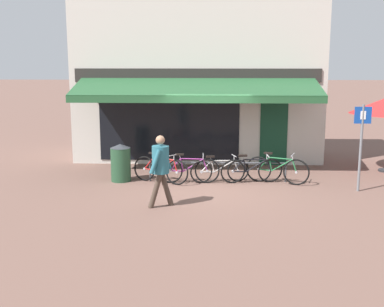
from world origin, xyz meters
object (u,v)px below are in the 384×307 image
Objects in this scene: bicycle_purple at (189,170)px; pedestrian_adult at (161,164)px; bicycle_green at (277,170)px; parking_sign at (361,139)px; bicycle_red at (160,169)px; litter_bin at (121,163)px; bicycle_silver at (220,170)px; bicycle_black at (251,170)px.

bicycle_purple is 2.46m from pedestrian_adult.
bicycle_green is (2.51, 0.03, 0.02)m from bicycle_purple.
bicycle_red is at bearing 172.23° from parking_sign.
bicycle_green is (3.32, 0.03, 0.01)m from bicycle_red.
litter_bin is (-1.97, 0.15, 0.16)m from bicycle_purple.
litter_bin is at bearing -162.33° from bicycle_green.
pedestrian_adult is at bearing -132.06° from bicycle_silver.
bicycle_purple is 4.75m from parking_sign.
litter_bin is 6.67m from parking_sign.
parking_sign is at bearing -10.44° from bicycle_purple.
litter_bin is (-1.41, 2.46, -0.50)m from pedestrian_adult.
bicycle_black is at bearing -1.76° from litter_bin.
litter_bin is (-3.76, 0.12, 0.17)m from bicycle_black.
bicycle_green is at bearing 25.25° from bicycle_red.
bicycle_red is at bearing -7.21° from litter_bin.
litter_bin is (-1.17, 0.15, 0.16)m from bicycle_red.
bicycle_silver is 0.95× the size of bicycle_black.
bicycle_red is at bearing 172.55° from bicycle_black.
bicycle_red is 2.42m from pedestrian_adult.
bicycle_silver is (0.88, 0.10, -0.03)m from bicycle_purple.
litter_bin is at bearing 167.88° from bicycle_silver.
bicycle_silver is at bearing -121.19° from pedestrian_adult.
pedestrian_adult is at bearing -162.94° from parking_sign.
bicycle_red is 0.96× the size of pedestrian_adult.
litter_bin reaches higher than bicycle_green.
bicycle_red is 1.19m from litter_bin.
bicycle_purple is 1.03× the size of bicycle_silver.
bicycle_green is 3.92m from pedestrian_adult.
parking_sign is (2.79, -0.77, 1.05)m from bicycle_black.
bicycle_silver is at bearing 28.11° from bicycle_red.
bicycle_black is (1.79, 0.04, -0.00)m from bicycle_purple.
litter_bin reaches higher than bicycle_purple.
parking_sign is at bearing -163.23° from pedestrian_adult.
bicycle_green is at bearing -8.39° from bicycle_black.
bicycle_purple is at bearing 24.38° from bicycle_red.
parking_sign reaches higher than litter_bin.
bicycle_silver is 0.73× the size of parking_sign.
bicycle_purple is 1.79m from bicycle_black.
bicycle_silver is 1.63m from bicycle_green.
bicycle_silver is at bearing 167.28° from parking_sign.
bicycle_green reaches higher than bicycle_black.
pedestrian_adult reaches higher than bicycle_red.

